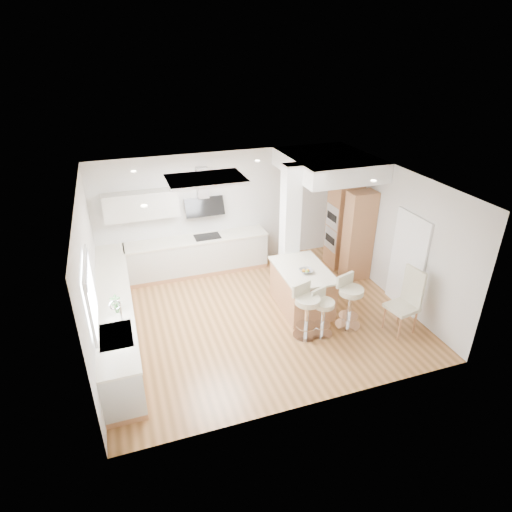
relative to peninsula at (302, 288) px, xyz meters
name	(u,v)px	position (x,y,z in m)	size (l,w,h in m)	color
ground	(258,316)	(-0.97, -0.03, -0.46)	(6.00, 6.00, 0.00)	#A9723E
ceiling	(258,316)	(-0.97, -0.03, -0.46)	(6.00, 5.00, 0.02)	white
wall_back	(224,210)	(-0.97, 2.47, 0.94)	(6.00, 0.04, 2.80)	silver
wall_left	(90,280)	(-3.97, -0.03, 0.94)	(0.04, 5.00, 2.80)	silver
wall_right	(393,234)	(2.03, -0.03, 0.94)	(0.04, 5.00, 2.80)	silver
skylight	(206,179)	(-1.76, 0.57, 2.31)	(4.10, 2.10, 0.06)	white
window_left	(90,291)	(-3.92, -0.93, 1.24)	(0.06, 1.28, 1.07)	white
doorway_right	(407,264)	(2.01, -0.63, 0.54)	(0.05, 1.00, 2.10)	#484138
counter_left	(116,316)	(-3.67, 0.20, 0.00)	(0.63, 4.50, 1.35)	#B97C4F
counter_back	(190,247)	(-1.88, 2.19, 0.24)	(3.62, 0.63, 2.50)	#B97C4F
pillar	(290,229)	(0.08, 0.92, 0.94)	(0.35, 0.35, 2.80)	white
soffit	(328,164)	(1.13, 1.37, 2.14)	(1.78, 2.20, 0.40)	white
oven_column	(349,229)	(1.71, 1.20, 0.59)	(0.63, 1.21, 2.10)	#B97C4F
peninsula	(302,288)	(0.00, 0.00, 0.00)	(1.02, 1.51, 0.97)	#B97C4F
bar_stool_a	(306,309)	(-0.34, -0.92, 0.15)	(0.62, 0.62, 1.08)	silver
bar_stool_b	(322,311)	(-0.02, -0.97, 0.07)	(0.54, 0.54, 0.93)	silver
bar_stool_c	(349,299)	(0.58, -0.90, 0.15)	(0.62, 0.62, 1.08)	silver
dining_chair	(407,298)	(1.55, -1.34, 0.24)	(0.58, 0.58, 1.30)	beige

